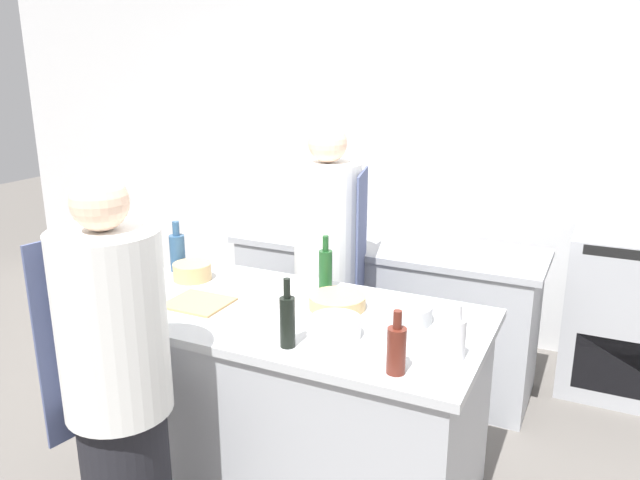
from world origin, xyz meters
name	(u,v)px	position (x,y,z in m)	size (l,w,h in m)	color
wall_back	(424,149)	(0.00, 2.13, 1.40)	(8.00, 0.06, 2.80)	silver
prep_counter	(289,400)	(0.00, 0.00, 0.46)	(1.82, 0.92, 0.92)	#A8AAAF
pass_counter	(384,310)	(0.04, 1.24, 0.46)	(1.96, 0.62, 0.92)	#A8AAAF
chef_at_prep_near	(119,395)	(-0.30, -0.78, 0.83)	(0.44, 0.42, 1.67)	black
chef_at_stove	(328,272)	(-0.15, 0.77, 0.85)	(0.43, 0.42, 1.70)	black
bottle_olive_oil	(326,268)	(0.04, 0.34, 1.03)	(0.07, 0.07, 0.28)	#19471E
bottle_vinegar	(456,337)	(0.81, -0.13, 1.01)	(0.07, 0.07, 0.22)	silver
bottle_wine	(287,320)	(0.17, -0.32, 1.04)	(0.06, 0.06, 0.29)	black
bottle_cooking_oil	(396,349)	(0.64, -0.34, 1.02)	(0.07, 0.07, 0.25)	#5B2319
bottle_sauce	(136,288)	(-0.67, -0.25, 1.01)	(0.09, 0.09, 0.22)	#B2A84C
bottle_water	(177,251)	(-0.81, 0.25, 1.03)	(0.08, 0.08, 0.28)	#2D5175
bowl_mixing_large	(192,271)	(-0.66, 0.17, 0.97)	(0.20, 0.20, 0.09)	tan
bowl_prep_small	(337,302)	(0.19, 0.14, 0.95)	(0.27, 0.27, 0.06)	tan
bowl_ceramic_blue	(405,312)	(0.52, 0.13, 0.96)	(0.24, 0.24, 0.08)	#B7BABC
bowl_wooden_salad	(336,327)	(0.31, -0.15, 0.96)	(0.22, 0.22, 0.08)	white
cutting_board	(198,303)	(-0.42, -0.10, 0.93)	(0.28, 0.25, 0.01)	tan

